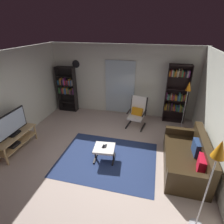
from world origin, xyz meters
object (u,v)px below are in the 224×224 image
Objects in this scene: tv_stand at (15,140)px; television at (11,124)px; floor_lamp_by_sofa at (217,160)px; leather_sofa at (188,158)px; bookshelf_near_sofa at (176,94)px; wall_clock at (76,64)px; ottoman at (104,149)px; cell_phone at (104,146)px; bookshelf_near_tv at (67,88)px; floor_lamp_by_shelf at (188,93)px; tv_remote at (106,146)px; lounge_armchair at (137,111)px.

television is at bearing 83.60° from tv_stand.
leather_sofa is at bearing 90.55° from floor_lamp_by_sofa.
wall_clock is (-3.72, 0.13, 0.82)m from bookshelf_near_sofa.
cell_phone is (-0.02, 0.03, 0.07)m from ottoman.
television is (0.00, 0.02, 0.48)m from tv_stand.
cell_phone is 2.69m from floor_lamp_by_sofa.
floor_lamp_by_shelf is (4.35, -0.58, 0.38)m from bookshelf_near_tv.
bookshelf_near_tv reaches higher than leather_sofa.
ottoman is (2.48, 0.24, -0.03)m from tv_stand.
wall_clock is (-3.96, 0.76, 0.54)m from floor_lamp_by_shelf.
tv_remote is at bearing -136.20° from floor_lamp_by_shelf.
wall_clock reaches higher than floor_lamp_by_shelf.
lounge_armchair is 3.71m from floor_lamp_by_sofa.
floor_lamp_by_shelf is at bearing 26.38° from tv_stand.
ottoman is at bearing -175.15° from leather_sofa.
floor_lamp_by_shelf reaches higher than tv_stand.
tv_remote is at bearing -47.96° from bookshelf_near_tv.
wall_clock reaches higher than bookshelf_near_tv.
lounge_armchair is 1.67m from floor_lamp_by_shelf.
cell_phone is (2.45, 0.24, -0.44)m from television.
bookshelf_near_sofa is 3.58× the size of ottoman.
tv_stand is 2.24× the size of ottoman.
television is 3.79m from lounge_armchair.
tv_remote is at bearing -106.43° from lounge_armchair.
bookshelf_near_sofa is 3.23m from tv_remote.
wall_clock is at bearing 124.18° from ottoman.
tv_stand is at bearing -153.62° from floor_lamp_by_shelf.
television is 4.56m from leather_sofa.
wall_clock is (-3.93, 2.61, 1.55)m from leather_sofa.
cell_phone is 3.04m from floor_lamp_by_shelf.
leather_sofa is at bearing 4.85° from ottoman.
bookshelf_near_sofa reaches higher than bookshelf_near_tv.
television is at bearing -101.05° from wall_clock.
floor_lamp_by_sofa is (4.53, -1.07, 0.65)m from television.
bookshelf_near_sofa is at bearing 33.79° from tv_stand.
television is at bearing -94.07° from bookshelf_near_tv.
ottoman is at bearing -55.82° from wall_clock.
ottoman is (2.27, -2.60, -0.62)m from bookshelf_near_tv.
bookshelf_near_tv is 3.51m from ottoman.
lounge_armchair is at bearing -17.58° from wall_clock.
leather_sofa is (4.51, 0.41, -0.04)m from tv_stand.
bookshelf_near_tv is 0.94× the size of leather_sofa.
wall_clock reaches higher than television.
cell_phone is 0.08× the size of floor_lamp_by_sofa.
floor_lamp_by_sofa reaches higher than lounge_armchair.
tv_stand is 0.72× the size of bookshelf_near_tv.
wall_clock is (0.59, 3.00, 1.03)m from television.
floor_lamp_by_shelf is at bearing 44.21° from ottoman.
floor_lamp_by_sofa is at bearing -13.05° from tv_stand.
floor_lamp_by_sofa is at bearing -90.44° from floor_lamp_by_shelf.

